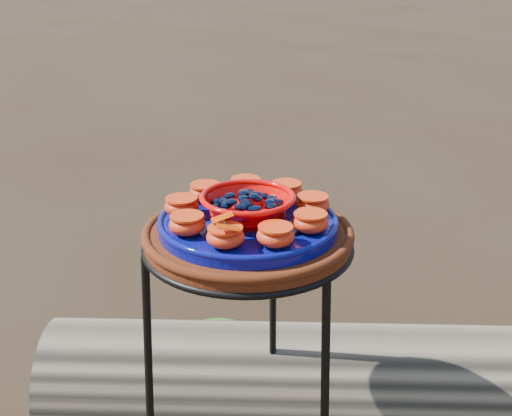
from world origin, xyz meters
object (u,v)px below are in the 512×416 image
(red_bowl, at_px, (248,207))
(cobalt_plate, at_px, (248,224))
(terracotta_saucer, at_px, (248,237))
(plant_stand, at_px, (249,395))
(driftwood_log, at_px, (393,389))

(red_bowl, bearing_deg, cobalt_plate, 0.00)
(terracotta_saucer, distance_m, cobalt_plate, 0.03)
(terracotta_saucer, height_order, cobalt_plate, cobalt_plate)
(plant_stand, height_order, terracotta_saucer, terracotta_saucer)
(cobalt_plate, bearing_deg, terracotta_saucer, 0.00)
(plant_stand, relative_size, red_bowl, 4.16)
(plant_stand, height_order, driftwood_log, plant_stand)
(terracotta_saucer, relative_size, cobalt_plate, 1.17)
(plant_stand, relative_size, driftwood_log, 0.39)
(driftwood_log, bearing_deg, plant_stand, -129.65)
(driftwood_log, bearing_deg, red_bowl, -129.65)
(terracotta_saucer, bearing_deg, plant_stand, 0.00)
(terracotta_saucer, bearing_deg, red_bowl, 0.00)
(terracotta_saucer, xyz_separation_m, cobalt_plate, (0.00, 0.00, 0.03))
(cobalt_plate, height_order, driftwood_log, cobalt_plate)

